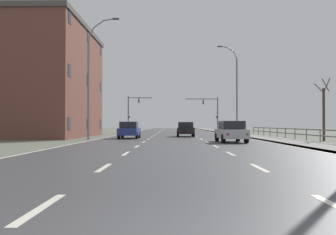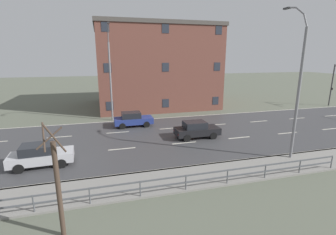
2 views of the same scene
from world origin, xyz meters
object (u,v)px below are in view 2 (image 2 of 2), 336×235
(street_lamp_midground, at_px, (298,87))
(car_far_left, at_px, (41,155))
(street_lamp_left_bank, at_px, (110,76))
(brick_building, at_px, (154,66))
(car_near_left, at_px, (133,119))
(car_mid_centre, at_px, (197,129))

(street_lamp_midground, height_order, car_far_left, street_lamp_midground)
(street_lamp_left_bank, distance_m, brick_building, 11.18)
(car_near_left, bearing_deg, car_far_left, -42.03)
(street_lamp_midground, bearing_deg, brick_building, -167.76)
(car_mid_centre, distance_m, car_near_left, 7.51)
(street_lamp_midground, height_order, car_near_left, street_lamp_midground)
(street_lamp_midground, xyz_separation_m, car_far_left, (-3.39, -17.53, -4.50))
(car_near_left, xyz_separation_m, brick_building, (-11.89, 4.99, 5.11))
(car_far_left, distance_m, brick_building, 24.24)
(brick_building, bearing_deg, street_lamp_left_bank, -38.79)
(car_far_left, relative_size, car_near_left, 1.02)
(street_lamp_midground, relative_size, car_near_left, 2.64)
(street_lamp_midground, xyz_separation_m, street_lamp_left_bank, (-14.86, -12.10, -0.08))
(car_mid_centre, height_order, car_near_left, same)
(street_lamp_midground, height_order, car_mid_centre, street_lamp_midground)
(brick_building, bearing_deg, car_mid_centre, 0.64)
(street_lamp_left_bank, xyz_separation_m, car_mid_centre, (8.63, 7.18, -4.43))
(car_near_left, distance_m, brick_building, 13.87)
(car_mid_centre, xyz_separation_m, brick_building, (-17.32, -0.19, 5.11))
(car_far_left, xyz_separation_m, brick_building, (-20.18, 12.42, 5.11))
(car_mid_centre, relative_size, car_far_left, 0.98)
(street_lamp_left_bank, distance_m, car_near_left, 5.81)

